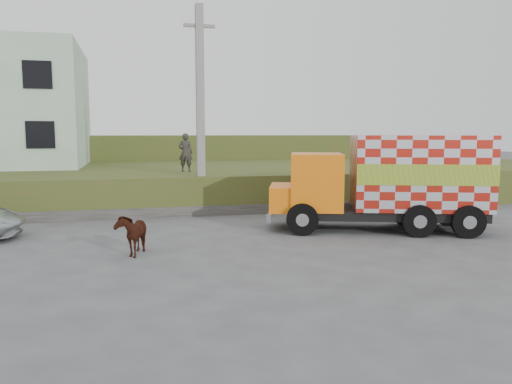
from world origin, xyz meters
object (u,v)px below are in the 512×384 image
object	(u,v)px
cow	(132,233)
pedestrian	(186,152)
cargo_truck	(389,182)
utility_pole	(200,109)

from	to	relation	value
cow	pedestrian	world-z (taller)	pedestrian
cargo_truck	pedestrian	distance (m)	9.26
utility_pole	cow	world-z (taller)	utility_pole
utility_pole	cargo_truck	world-z (taller)	utility_pole
cow	cargo_truck	bearing A→B (deg)	24.86
pedestrian	utility_pole	bearing A→B (deg)	112.93
utility_pole	pedestrian	size ratio (longest dim) A/B	4.79
cow	pedestrian	bearing A→B (deg)	90.17
cow	pedestrian	xyz separation A→B (m)	(2.31, 8.52, 1.77)
pedestrian	cargo_truck	bearing A→B (deg)	143.76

